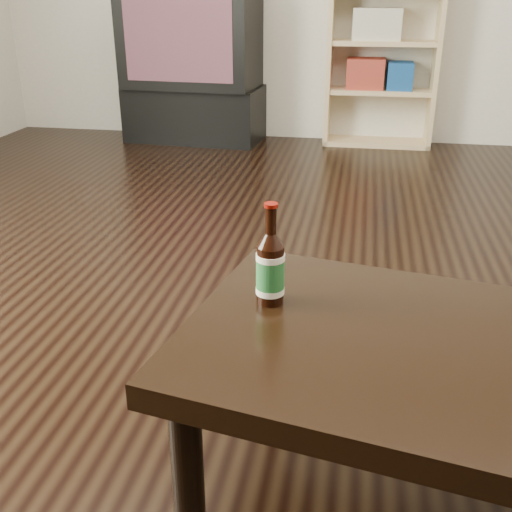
% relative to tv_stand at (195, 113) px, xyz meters
% --- Properties ---
extents(floor, '(5.00, 6.00, 0.01)m').
position_rel_tv_stand_xyz_m(floor, '(1.04, -2.80, -0.19)').
color(floor, black).
rests_on(floor, ground).
extents(tv_stand, '(0.98, 0.54, 0.38)m').
position_rel_tv_stand_xyz_m(tv_stand, '(0.00, 0.00, 0.00)').
color(tv_stand, black).
rests_on(tv_stand, floor).
extents(tv, '(0.93, 0.62, 0.67)m').
position_rel_tv_stand_xyz_m(tv, '(-0.00, -0.00, 0.53)').
color(tv, black).
rests_on(tv, tv_stand).
extents(bookshelf, '(0.74, 0.34, 1.36)m').
position_rel_tv_stand_xyz_m(bookshelf, '(1.29, 0.13, 0.52)').
color(bookshelf, tan).
rests_on(bookshelf, floor).
extents(coffee_table, '(1.14, 0.79, 0.39)m').
position_rel_tv_stand_xyz_m(coffee_table, '(1.41, -3.24, 0.15)').
color(coffee_table, black).
rests_on(coffee_table, floor).
extents(beer_bottle, '(0.08, 0.08, 0.22)m').
position_rel_tv_stand_xyz_m(beer_bottle, '(1.03, -3.12, 0.28)').
color(beer_bottle, black).
rests_on(beer_bottle, coffee_table).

